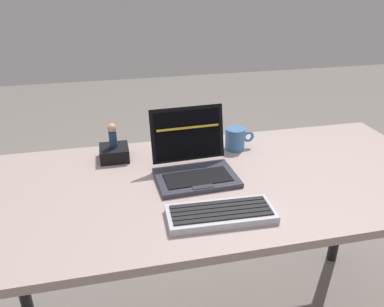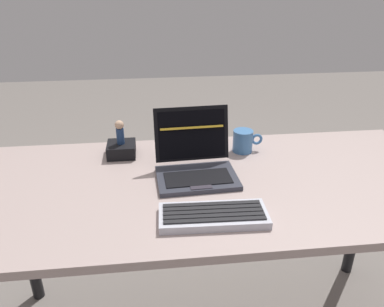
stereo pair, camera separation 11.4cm
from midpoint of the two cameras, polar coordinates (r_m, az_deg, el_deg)
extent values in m
cube|color=#A5908B|center=(1.23, 5.76, -4.76)|extent=(1.56, 0.69, 0.03)
cylinder|color=black|center=(1.72, -21.91, -11.11)|extent=(0.05, 0.05, 0.69)
cylinder|color=black|center=(1.91, 25.28, -7.78)|extent=(0.05, 0.05, 0.69)
cube|color=#2D2F3A|center=(1.23, 3.42, -3.73)|extent=(0.26, 0.19, 0.02)
cube|color=black|center=(1.21, 3.57, -3.66)|extent=(0.21, 0.11, 0.00)
cube|color=#2D2932|center=(1.16, 4.17, -5.02)|extent=(0.07, 0.03, 0.00)
cube|color=black|center=(1.27, 2.53, 2.91)|extent=(0.25, 0.06, 0.18)
cube|color=black|center=(1.27, 2.57, 2.78)|extent=(0.22, 0.05, 0.15)
cube|color=yellow|center=(1.26, 2.60, 3.81)|extent=(0.21, 0.01, 0.01)
cube|color=#B5B6C3|center=(1.05, 6.35, -9.31)|extent=(0.30, 0.13, 0.02)
cube|color=black|center=(1.01, 6.76, -9.92)|extent=(0.27, 0.02, 0.00)
cube|color=black|center=(1.03, 6.57, -9.31)|extent=(0.27, 0.02, 0.00)
cube|color=black|center=(1.04, 6.38, -8.71)|extent=(0.27, 0.02, 0.00)
cube|color=black|center=(1.06, 6.20, -8.13)|extent=(0.27, 0.02, 0.00)
cube|color=black|center=(1.07, 6.03, -7.57)|extent=(0.27, 0.02, 0.00)
cube|color=black|center=(1.39, -8.17, 0.56)|extent=(0.10, 0.10, 0.05)
cylinder|color=navy|center=(1.37, -8.30, 2.54)|extent=(0.03, 0.03, 0.06)
sphere|color=tan|center=(1.35, -8.42, 4.19)|extent=(0.03, 0.03, 0.03)
cylinder|color=teal|center=(1.42, 9.86, 1.80)|extent=(0.07, 0.07, 0.08)
torus|color=teal|center=(1.44, 11.89, 2.03)|extent=(0.04, 0.01, 0.04)
camera|label=1|loc=(0.06, -87.19, 1.37)|focal=35.83mm
camera|label=2|loc=(0.06, 92.81, -1.37)|focal=35.83mm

